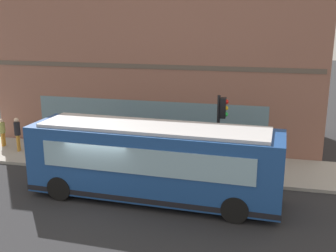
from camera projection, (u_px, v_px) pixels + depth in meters
name	position (u px, v px, depth m)	size (l,w,h in m)	color
ground	(105.00, 198.00, 16.74)	(120.00, 120.00, 0.00)	#262628
sidewalk_curb	(138.00, 160.00, 20.93)	(3.76, 40.00, 0.15)	#9E9991
building_corner	(162.00, 68.00, 24.50)	(6.17, 18.16, 8.42)	#8C5B4C
city_bus_nearside	(153.00, 162.00, 16.38)	(2.92, 10.13, 3.07)	#1E478C
traffic_light_near_corner	(221.00, 121.00, 18.09)	(0.32, 0.49, 3.71)	black
fire_hydrant	(242.00, 157.00, 20.13)	(0.35, 0.35, 0.74)	yellow
pedestrian_by_light_pole	(2.00, 131.00, 22.81)	(0.32, 0.32, 1.56)	gold
pedestrian_near_building_entrance	(17.00, 132.00, 21.93)	(0.32, 0.32, 1.83)	gold
pedestrian_near_hydrant	(102.00, 143.00, 20.49)	(0.32, 0.32, 1.63)	black
pedestrian_walking_along_curb	(124.00, 148.00, 19.52)	(0.32, 0.32, 1.71)	#B23338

